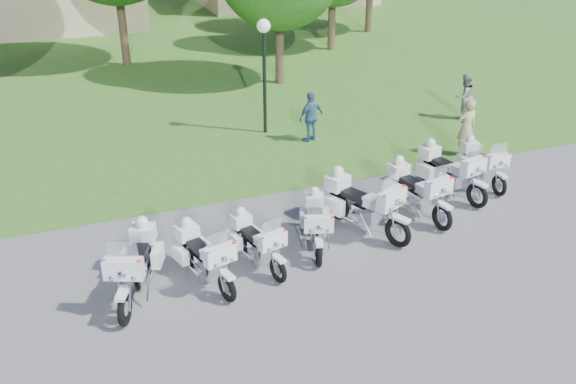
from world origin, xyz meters
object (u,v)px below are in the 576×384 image
object	(u,v)px
motorcycle_3	(316,222)
bystander_a	(466,128)
motorcycle_2	(256,241)
lamp_post	(264,47)
motorcycle_5	(416,189)
motorcycle_1	(204,255)
bystander_b	(464,97)
motorcycle_7	(482,162)
motorcycle_4	(362,203)
bystander_c	(311,117)
motorcycle_0	(136,264)
motorcycle_6	(449,170)

from	to	relation	value
motorcycle_3	bystander_a	world-z (taller)	bystander_a
bystander_a	motorcycle_2	bearing A→B (deg)	23.45
motorcycle_3	lamp_post	world-z (taller)	lamp_post
motorcycle_5	motorcycle_1	bearing A→B (deg)	0.77
motorcycle_5	bystander_a	distance (m)	4.39
motorcycle_5	bystander_b	size ratio (longest dim) A/B	1.48
motorcycle_2	motorcycle_7	xyz separation A→B (m)	(7.26, 1.84, 0.02)
motorcycle_7	motorcycle_4	bearing A→B (deg)	18.11
motorcycle_4	bystander_c	bearing A→B (deg)	-124.07
lamp_post	bystander_c	distance (m)	2.67
motorcycle_0	bystander_c	size ratio (longest dim) A/B	1.43
motorcycle_3	bystander_c	world-z (taller)	bystander_c
motorcycle_2	motorcycle_5	distance (m)	4.65
motorcycle_2	motorcycle_3	distance (m)	1.59
motorcycle_1	motorcycle_5	world-z (taller)	motorcycle_5
motorcycle_1	motorcycle_5	bearing A→B (deg)	174.60
motorcycle_1	bystander_b	size ratio (longest dim) A/B	1.34
motorcycle_4	motorcycle_7	world-z (taller)	motorcycle_4
motorcycle_5	motorcycle_6	bearing A→B (deg)	-163.56
motorcycle_2	motorcycle_4	xyz separation A→B (m)	(2.89, 0.55, 0.15)
motorcycle_4	bystander_a	bearing A→B (deg)	-172.51
motorcycle_1	motorcycle_4	xyz separation A→B (m)	(4.13, 0.78, 0.11)
motorcycle_5	lamp_post	world-z (taller)	lamp_post
motorcycle_1	motorcycle_7	bearing A→B (deg)	177.74
motorcycle_1	motorcycle_5	size ratio (longest dim) A/B	0.91
motorcycle_5	bystander_b	xyz separation A→B (m)	(5.22, 5.61, 0.13)
motorcycle_0	motorcycle_4	world-z (taller)	motorcycle_4
motorcycle_5	bystander_c	bearing A→B (deg)	-93.13
motorcycle_3	motorcycle_4	world-z (taller)	motorcycle_4
motorcycle_6	lamp_post	xyz separation A→B (m)	(-3.23, 6.08, 2.21)
motorcycle_1	lamp_post	bearing A→B (deg)	-132.98
motorcycle_0	motorcycle_3	xyz separation A→B (m)	(4.23, 0.47, -0.10)
motorcycle_7	lamp_post	bearing A→B (deg)	-50.54
motorcycle_2	motorcycle_7	distance (m)	7.49
bystander_a	bystander_b	bearing A→B (deg)	-124.39
motorcycle_5	motorcycle_7	bearing A→B (deg)	-169.61
motorcycle_6	bystander_c	distance (m)	5.26
motorcycle_1	bystander_a	distance (m)	9.97
bystander_a	bystander_c	xyz separation A→B (m)	(-4.01, 2.74, -0.07)
motorcycle_6	bystander_b	world-z (taller)	motorcycle_6
motorcycle_5	bystander_b	world-z (taller)	bystander_b
motorcycle_4	motorcycle_5	size ratio (longest dim) A/B	1.03
bystander_b	bystander_c	world-z (taller)	bystander_c
motorcycle_6	motorcycle_4	bearing A→B (deg)	3.93
motorcycle_4	bystander_a	xyz separation A→B (m)	(5.05, 3.09, 0.16)
lamp_post	bystander_b	distance (m)	7.41
motorcycle_0	motorcycle_5	world-z (taller)	motorcycle_0
motorcycle_6	motorcycle_3	bearing A→B (deg)	2.07
motorcycle_3	lamp_post	xyz separation A→B (m)	(1.21, 7.35, 2.29)
motorcycle_3	motorcycle_4	bearing A→B (deg)	-149.93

